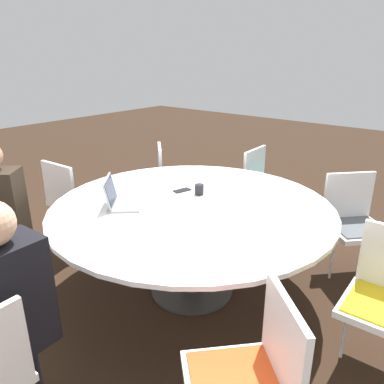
{
  "coord_description": "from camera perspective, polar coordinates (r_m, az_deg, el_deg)",
  "views": [
    {
      "loc": [
        -1.59,
        1.95,
        1.76
      ],
      "look_at": [
        0.0,
        0.0,
        0.83
      ],
      "focal_mm": 35.0,
      "sensor_mm": 36.0,
      "label": 1
    }
  ],
  "objects": [
    {
      "name": "cell_phone",
      "position": [
        3.0,
        -1.53,
        0.25
      ],
      "size": [
        0.1,
        0.15,
        0.01
      ],
      "color": "black",
      "rests_on": "conference_table"
    },
    {
      "name": "chair_5",
      "position": [
        3.91,
        11.01,
        1.29
      ],
      "size": [
        0.44,
        0.46,
        0.85
      ],
      "rotation": [
        0.0,
        0.0,
        7.9
      ],
      "color": "white",
      "rests_on": "ground_plane"
    },
    {
      "name": "conference_table",
      "position": [
        2.76,
        -0.0,
        -3.76
      ],
      "size": [
        2.04,
        2.04,
        0.73
      ],
      "color": "#333333",
      "rests_on": "ground_plane"
    },
    {
      "name": "chair_2",
      "position": [
        1.75,
        9.1,
        -25.52
      ],
      "size": [
        0.61,
        0.61,
        0.85
      ],
      "rotation": [
        0.0,
        0.0,
        5.53
      ],
      "color": "white",
      "rests_on": "ground_plane"
    },
    {
      "name": "chair_7",
      "position": [
        3.66,
        -17.77,
        -0.65
      ],
      "size": [
        0.46,
        0.44,
        0.85
      ],
      "rotation": [
        0.0,
        0.0,
        9.48
      ],
      "color": "white",
      "rests_on": "ground_plane"
    },
    {
      "name": "ground_plane",
      "position": [
        3.07,
        -0.0,
        -14.61
      ],
      "size": [
        16.0,
        16.0,
        0.0
      ],
      "primitive_type": "plane",
      "color": "black"
    },
    {
      "name": "person_1",
      "position": [
        1.94,
        -26.55,
        -15.01
      ],
      "size": [
        0.27,
        0.37,
        1.2
      ],
      "rotation": [
        0.0,
        0.0,
        4.76
      ],
      "color": "black",
      "rests_on": "ground_plane"
    },
    {
      "name": "laptop",
      "position": [
        2.74,
        -11.0,
        -1.04
      ],
      "size": [
        0.37,
        0.37,
        0.21
      ],
      "rotation": [
        0.0,
        0.0,
        -0.85
      ],
      "color": "#99999E",
      "rests_on": "conference_table"
    },
    {
      "name": "chair_4",
      "position": [
        3.31,
        23.45,
        -3.63
      ],
      "size": [
        0.61,
        0.61,
        0.85
      ],
      "rotation": [
        0.0,
        0.0,
        7.11
      ],
      "color": "white",
      "rests_on": "ground_plane"
    },
    {
      "name": "chair_6",
      "position": [
        4.05,
        -3.03,
        2.28
      ],
      "size": [
        0.61,
        0.61,
        0.85
      ],
      "rotation": [
        0.0,
        0.0,
        8.65
      ],
      "color": "white",
      "rests_on": "ground_plane"
    },
    {
      "name": "coffee_cup",
      "position": [
        2.91,
        1.11,
        0.39
      ],
      "size": [
        0.07,
        0.07,
        0.08
      ],
      "color": "black",
      "rests_on": "conference_table"
    }
  ]
}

